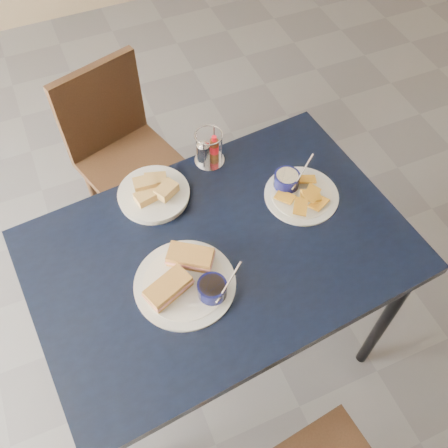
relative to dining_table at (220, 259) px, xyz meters
name	(u,v)px	position (x,y,z in m)	size (l,w,h in m)	color
ground	(238,283)	(0.18, 0.22, -0.68)	(6.00, 6.00, 0.00)	#56565B
dining_table	(220,259)	(0.00, 0.00, 0.00)	(1.28, 0.91, 0.75)	black
chair_far	(123,142)	(-0.12, 0.85, -0.20)	(0.49, 0.49, 0.85)	#311D10
sandwich_plate	(187,280)	(-0.14, -0.08, 0.09)	(0.32, 0.31, 0.12)	white
plantain_plate	(297,190)	(0.33, 0.11, 0.09)	(0.26, 0.26, 0.12)	white
bread_basket	(154,193)	(-0.13, 0.29, 0.09)	(0.24, 0.24, 0.07)	white
condiment_caddy	(208,150)	(0.11, 0.37, 0.12)	(0.11, 0.11, 0.14)	silver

